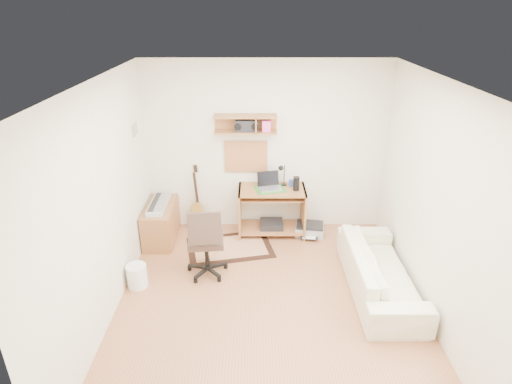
{
  "coord_description": "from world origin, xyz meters",
  "views": [
    {
      "loc": [
        -0.16,
        -4.08,
        3.3
      ],
      "look_at": [
        -0.15,
        1.05,
        1.0
      ],
      "focal_mm": 29.85,
      "sensor_mm": 36.0,
      "label": 1
    }
  ],
  "objects_px": {
    "sofa": "(381,264)",
    "task_chair": "(206,240)",
    "printer": "(310,229)",
    "desk": "(272,211)",
    "cabinet": "(161,222)"
  },
  "relations": [
    {
      "from": "sofa",
      "to": "printer",
      "type": "bearing_deg",
      "value": 26.71
    },
    {
      "from": "desk",
      "to": "cabinet",
      "type": "relative_size",
      "value": 1.11
    },
    {
      "from": "task_chair",
      "to": "cabinet",
      "type": "height_order",
      "value": "task_chair"
    },
    {
      "from": "printer",
      "to": "sofa",
      "type": "xyz_separation_m",
      "value": [
        0.7,
        -1.39,
        0.28
      ]
    },
    {
      "from": "desk",
      "to": "sofa",
      "type": "height_order",
      "value": "desk"
    },
    {
      "from": "task_chair",
      "to": "sofa",
      "type": "relative_size",
      "value": 0.54
    },
    {
      "from": "desk",
      "to": "printer",
      "type": "xyz_separation_m",
      "value": [
        0.59,
        -0.04,
        -0.29
      ]
    },
    {
      "from": "sofa",
      "to": "cabinet",
      "type": "bearing_deg",
      "value": 67.08
    },
    {
      "from": "task_chair",
      "to": "sofa",
      "type": "xyz_separation_m",
      "value": [
        2.18,
        -0.35,
        -0.14
      ]
    },
    {
      "from": "printer",
      "to": "sofa",
      "type": "bearing_deg",
      "value": -54.97
    },
    {
      "from": "task_chair",
      "to": "sofa",
      "type": "distance_m",
      "value": 2.21
    },
    {
      "from": "desk",
      "to": "sofa",
      "type": "relative_size",
      "value": 0.54
    },
    {
      "from": "cabinet",
      "to": "sofa",
      "type": "distance_m",
      "value": 3.21
    },
    {
      "from": "task_chair",
      "to": "printer",
      "type": "bearing_deg",
      "value": 29.98
    },
    {
      "from": "sofa",
      "to": "task_chair",
      "type": "bearing_deg",
      "value": 80.79
    }
  ]
}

